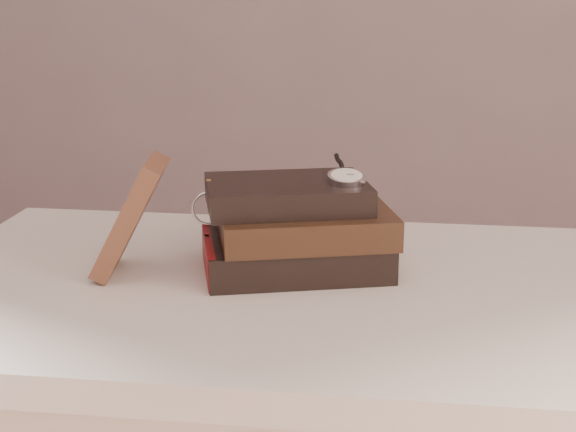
# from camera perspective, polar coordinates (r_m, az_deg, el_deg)

# --- Properties ---
(table) EXTENTS (1.00, 0.60, 0.75)m
(table) POSITION_cam_1_polar(r_m,az_deg,el_deg) (1.14, 0.30, -8.85)
(table) COLOR beige
(table) RESTS_ON ground
(book_stack) EXTENTS (0.28, 0.23, 0.12)m
(book_stack) POSITION_cam_1_polar(r_m,az_deg,el_deg) (1.13, 0.57, -0.91)
(book_stack) COLOR black
(book_stack) RESTS_ON table
(journal) EXTENTS (0.11, 0.11, 0.16)m
(journal) POSITION_cam_1_polar(r_m,az_deg,el_deg) (1.13, -10.62, -0.04)
(journal) COLOR #46271B
(journal) RESTS_ON table
(pocket_watch) EXTENTS (0.06, 0.16, 0.02)m
(pocket_watch) POSITION_cam_1_polar(r_m,az_deg,el_deg) (1.11, 3.94, 2.69)
(pocket_watch) COLOR silver
(pocket_watch) RESTS_ON book_stack
(eyeglasses) EXTENTS (0.13, 0.14, 0.05)m
(eyeglasses) POSITION_cam_1_polar(r_m,az_deg,el_deg) (1.20, -4.17, 0.61)
(eyeglasses) COLOR silver
(eyeglasses) RESTS_ON book_stack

